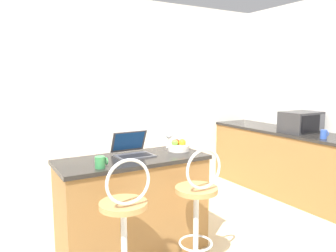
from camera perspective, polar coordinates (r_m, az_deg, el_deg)
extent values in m
cube|color=silver|center=(4.37, -9.65, 4.67)|extent=(12.00, 0.06, 2.60)
cube|color=olive|center=(3.03, -6.05, -13.93)|extent=(1.28, 0.53, 0.85)
cube|color=black|center=(2.89, -6.18, -5.83)|extent=(1.31, 0.56, 0.03)
cube|color=olive|center=(4.61, 22.27, -6.72)|extent=(0.60, 2.77, 0.85)
cube|color=black|center=(4.52, 22.57, -1.31)|extent=(0.63, 2.80, 0.03)
cylinder|color=silver|center=(2.52, -7.61, -20.80)|extent=(0.04, 0.04, 0.67)
cylinder|color=#B7844C|center=(2.37, -7.78, -13.44)|extent=(0.34, 0.34, 0.04)
torus|color=silver|center=(2.22, -6.93, -9.66)|extent=(0.32, 0.02, 0.32)
cylinder|color=silver|center=(2.78, 4.86, -17.74)|extent=(0.04, 0.04, 0.67)
torus|color=silver|center=(2.83, 4.84, -19.63)|extent=(0.28, 0.28, 0.02)
cylinder|color=#B7844C|center=(2.65, 4.96, -10.98)|extent=(0.34, 0.34, 0.04)
torus|color=silver|center=(2.52, 6.25, -7.46)|extent=(0.32, 0.02, 0.32)
cube|color=#47474C|center=(2.93, -5.81, -5.18)|extent=(0.33, 0.23, 0.01)
cube|color=black|center=(2.92, -5.67, -5.12)|extent=(0.28, 0.12, 0.00)
cube|color=#47474C|center=(3.03, -6.84, -2.66)|extent=(0.33, 0.10, 0.20)
cube|color=#19478C|center=(3.02, -6.80, -2.63)|extent=(0.29, 0.08, 0.17)
cube|color=#2D2D30|center=(4.52, 22.11, 0.65)|extent=(0.48, 0.35, 0.27)
cube|color=black|center=(4.38, 23.60, 0.34)|extent=(0.34, 0.01, 0.21)
cube|color=#4C4C51|center=(4.56, 25.21, 0.52)|extent=(0.10, 0.01, 0.21)
cylinder|color=silver|center=(3.14, 1.86, -3.81)|extent=(0.21, 0.21, 0.05)
sphere|color=red|center=(3.17, 1.52, -2.86)|extent=(0.06, 0.06, 0.06)
sphere|color=orange|center=(3.14, 2.48, -2.92)|extent=(0.07, 0.07, 0.07)
sphere|color=#66B233|center=(3.13, 1.20, -2.96)|extent=(0.07, 0.07, 0.07)
cylinder|color=silver|center=(3.28, 0.17, -3.73)|extent=(0.06, 0.06, 0.00)
cylinder|color=silver|center=(3.27, 0.17, -2.90)|extent=(0.01, 0.01, 0.09)
sphere|color=silver|center=(3.26, 0.17, -1.53)|extent=(0.08, 0.08, 0.08)
cylinder|color=#338447|center=(2.59, -11.75, -6.22)|extent=(0.08, 0.08, 0.09)
torus|color=#338447|center=(2.60, -10.68, -6.00)|extent=(0.01, 0.06, 0.06)
cylinder|color=#2D51AD|center=(4.15, 25.46, -1.31)|extent=(0.07, 0.07, 0.10)
torus|color=#2D51AD|center=(4.19, 25.84, -1.18)|extent=(0.01, 0.07, 0.07)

